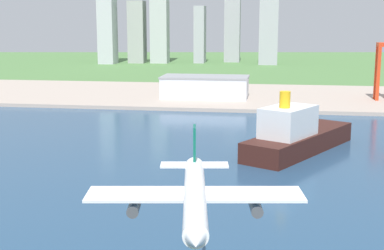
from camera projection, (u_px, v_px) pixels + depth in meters
name	position (u px, v px, depth m)	size (l,w,h in m)	color
ground_plane	(190.00, 159.00, 231.04)	(2400.00, 2400.00, 0.00)	#4C7840
water_bay	(161.00, 206.00, 172.79)	(840.00, 360.00, 0.15)	navy
industrial_pier	(229.00, 96.00, 415.23)	(840.00, 140.00, 2.50)	#AB9B8E
airplane_landing	(195.00, 195.00, 94.50)	(39.06, 42.06, 12.54)	white
cargo_ship	(296.00, 135.00, 240.49)	(51.49, 71.66, 28.45)	#381914
warehouse_main	(205.00, 87.00, 395.33)	(62.65, 30.98, 15.67)	silver
distant_skyline	(178.00, 20.00, 732.98)	(235.83, 78.17, 137.87)	#B2B5BF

